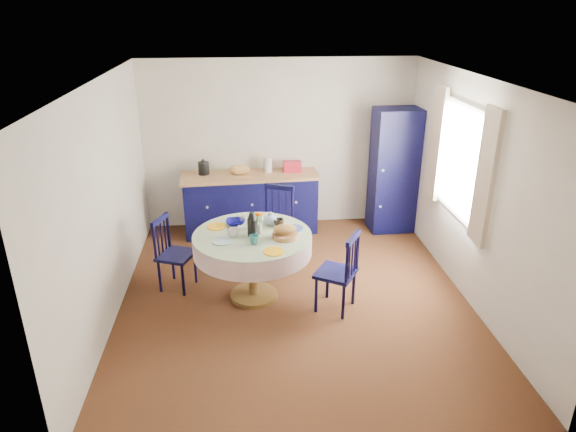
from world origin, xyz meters
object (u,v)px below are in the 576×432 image
at_px(dining_table, 253,244).
at_px(mug_d, 243,219).
at_px(mug_c, 279,223).
at_px(mug_a, 233,233).
at_px(kitchen_counter, 250,202).
at_px(chair_left, 173,253).
at_px(chair_far, 276,224).
at_px(mug_b, 254,240).
at_px(chair_right, 339,272).
at_px(cobalt_bowl, 235,222).
at_px(pantry_cabinet, 394,171).

relative_size(dining_table, mug_d, 14.99).
bearing_deg(mug_c, mug_a, -156.74).
height_order(kitchen_counter, chair_left, kitchen_counter).
height_order(chair_far, mug_b, chair_far).
bearing_deg(mug_c, chair_right, -39.93).
xyz_separation_m(mug_d, cobalt_bowl, (-0.08, -0.07, -0.01)).
bearing_deg(chair_far, mug_d, -101.69).
relative_size(kitchen_counter, chair_right, 2.16).
bearing_deg(kitchen_counter, mug_c, -83.86).
xyz_separation_m(chair_far, chair_right, (0.61, -1.28, -0.04)).
distance_m(chair_right, cobalt_bowl, 1.34).
bearing_deg(chair_left, mug_c, -74.76).
xyz_separation_m(chair_far, mug_c, (-0.01, -0.76, 0.35)).
xyz_separation_m(dining_table, chair_left, (-0.95, 0.33, -0.23)).
bearing_deg(mug_a, mug_b, -42.85).
distance_m(dining_table, mug_d, 0.41).
bearing_deg(mug_d, kitchen_counter, 85.59).
bearing_deg(mug_c, kitchen_counter, 99.75).
bearing_deg(mug_d, chair_far, 53.88).
bearing_deg(chair_left, dining_table, -87.29).
relative_size(kitchen_counter, mug_a, 17.07).
height_order(mug_b, cobalt_bowl, mug_b).
distance_m(pantry_cabinet, chair_left, 3.44).
distance_m(mug_b, mug_c, 0.53).
bearing_deg(mug_a, chair_left, 153.17).
relative_size(chair_far, mug_c, 8.61).
height_order(pantry_cabinet, chair_far, pantry_cabinet).
height_order(chair_left, chair_far, chair_far).
bearing_deg(chair_right, mug_b, -64.50).
height_order(mug_c, cobalt_bowl, mug_c).
xyz_separation_m(pantry_cabinet, mug_d, (-2.23, -1.44, -0.07)).
xyz_separation_m(chair_right, mug_a, (-1.15, 0.30, 0.38)).
relative_size(dining_table, mug_c, 11.45).
bearing_deg(mug_d, pantry_cabinet, 32.88).
xyz_separation_m(mug_c, mug_d, (-0.42, 0.18, -0.00)).
height_order(kitchen_counter, mug_a, kitchen_counter).
relative_size(mug_b, cobalt_bowl, 0.47).
relative_size(chair_far, mug_a, 8.47).
bearing_deg(kitchen_counter, chair_right, -71.35).
xyz_separation_m(chair_right, mug_d, (-1.04, 0.70, 0.38)).
bearing_deg(chair_right, pantry_cabinet, -178.07).
relative_size(chair_far, cobalt_bowl, 4.45).
height_order(chair_left, cobalt_bowl, chair_left).
bearing_deg(mug_d, dining_table, -72.89).
relative_size(chair_right, mug_d, 10.50).
bearing_deg(dining_table, kitchen_counter, 89.73).
relative_size(chair_left, mug_c, 7.70).
height_order(pantry_cabinet, dining_table, pantry_cabinet).
height_order(chair_right, mug_a, chair_right).
distance_m(mug_a, mug_d, 0.42).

